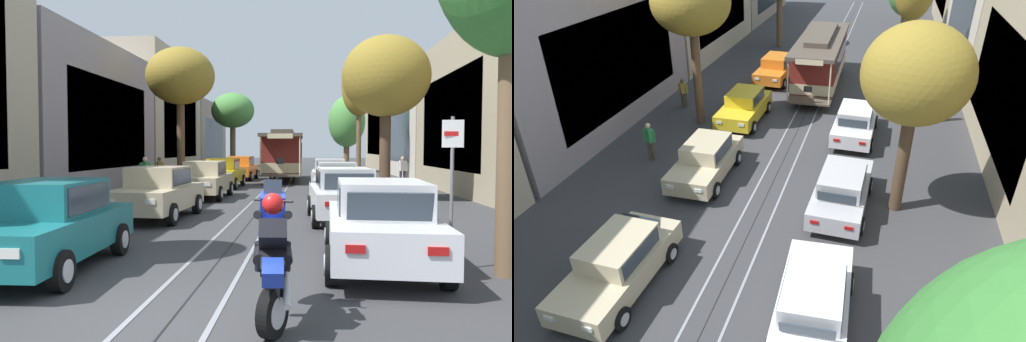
% 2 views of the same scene
% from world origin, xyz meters
% --- Properties ---
extents(ground_plane, '(160.00, 160.00, 0.00)m').
position_xyz_m(ground_plane, '(0.00, 22.82, 0.00)').
color(ground_plane, '#38383A').
extents(trolley_track_rails, '(1.14, 65.05, 0.01)m').
position_xyz_m(trolley_track_rails, '(0.00, 26.52, 0.00)').
color(trolley_track_rails, gray).
rests_on(trolley_track_rails, ground).
extents(building_facade_left, '(5.77, 56.75, 9.68)m').
position_xyz_m(building_facade_left, '(-10.85, 23.38, 4.32)').
color(building_facade_left, '#BCAD93').
rests_on(building_facade_left, ground).
extents(building_facade_right, '(5.57, 56.75, 9.83)m').
position_xyz_m(building_facade_right, '(10.82, 28.08, 4.08)').
color(building_facade_right, gray).
rests_on(building_facade_right, ground).
extents(parked_car_beige_second_left, '(2.13, 4.42, 1.58)m').
position_xyz_m(parked_car_beige_second_left, '(-2.87, 9.16, 0.80)').
color(parked_car_beige_second_left, '#C1B28E').
rests_on(parked_car_beige_second_left, ground).
extents(parked_car_beige_mid_left, '(2.02, 4.37, 1.58)m').
position_xyz_m(parked_car_beige_mid_left, '(-2.73, 15.52, 0.80)').
color(parked_car_beige_mid_left, '#C1B28E').
rests_on(parked_car_beige_mid_left, ground).
extents(parked_car_yellow_fourth_left, '(2.06, 4.39, 1.58)m').
position_xyz_m(parked_car_yellow_fourth_left, '(-2.92, 21.37, 0.80)').
color(parked_car_yellow_fourth_left, gold).
rests_on(parked_car_yellow_fourth_left, ground).
extents(parked_car_orange_fifth_left, '(2.13, 4.42, 1.58)m').
position_xyz_m(parked_car_orange_fifth_left, '(-2.86, 28.01, 0.80)').
color(parked_car_orange_fifth_left, orange).
rests_on(parked_car_orange_fifth_left, ground).
extents(parked_car_white_second_right, '(2.13, 4.42, 1.58)m').
position_xyz_m(parked_car_white_second_right, '(2.71, 9.05, 0.80)').
color(parked_car_white_second_right, silver).
rests_on(parked_car_white_second_right, ground).
extents(parked_car_silver_mid_right, '(2.13, 4.42, 1.58)m').
position_xyz_m(parked_car_silver_mid_right, '(2.82, 14.60, 0.80)').
color(parked_car_silver_mid_right, '#B7B7BC').
rests_on(parked_car_silver_mid_right, ground).
extents(parked_car_white_fourth_right, '(2.10, 4.40, 1.58)m').
position_xyz_m(parked_car_white_fourth_right, '(2.77, 20.76, 0.80)').
color(parked_car_white_fourth_right, silver).
rests_on(parked_car_white_fourth_right, ground).
extents(street_tree_kerb_left_second, '(3.62, 3.88, 7.42)m').
position_xyz_m(street_tree_kerb_left_second, '(-5.05, 20.56, 5.86)').
color(street_tree_kerb_left_second, brown).
rests_on(street_tree_kerb_left_second, ground).
extents(street_tree_kerb_right_second, '(3.51, 3.12, 6.66)m').
position_xyz_m(street_tree_kerb_right_second, '(4.76, 15.09, 4.97)').
color(street_tree_kerb_right_second, '#4C3826').
rests_on(street_tree_kerb_right_second, ground).
extents(cable_car_trolley, '(2.69, 9.15, 3.28)m').
position_xyz_m(cable_car_trolley, '(0.00, 27.82, 1.66)').
color(cable_car_trolley, maroon).
rests_on(cable_car_trolley, ground).
extents(pedestrian_on_left_pavement, '(0.55, 0.42, 1.63)m').
position_xyz_m(pedestrian_on_left_pavement, '(-6.76, 22.36, 0.92)').
color(pedestrian_on_left_pavement, '#4C4233').
rests_on(pedestrian_on_left_pavement, ground).
extents(pedestrian_on_right_pavement, '(0.55, 0.38, 1.75)m').
position_xyz_m(pedestrian_on_right_pavement, '(-5.59, 16.27, 0.99)').
color(pedestrian_on_right_pavement, '#4C4233').
rests_on(pedestrian_on_right_pavement, ground).
extents(pedestrian_crossing_far, '(0.55, 0.32, 1.65)m').
position_xyz_m(pedestrian_crossing_far, '(7.01, 23.81, 0.93)').
color(pedestrian_crossing_far, '#282D38').
rests_on(pedestrian_crossing_far, ground).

